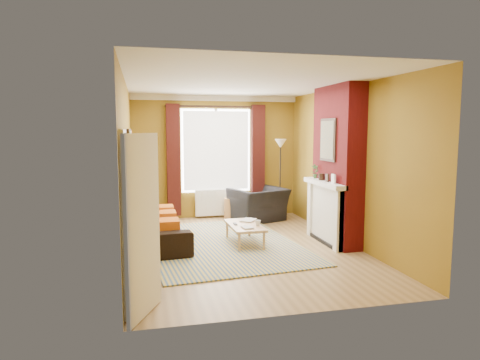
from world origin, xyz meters
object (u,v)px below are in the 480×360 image
(armchair, at_px, (258,204))
(coffee_table, at_px, (245,226))
(sofa, at_px, (158,227))
(wicker_stool, at_px, (233,208))
(floor_lamp, at_px, (280,156))

(armchair, bearing_deg, coffee_table, 47.61)
(armchair, height_order, coffee_table, armchair)
(sofa, distance_m, armchair, 2.75)
(armchair, distance_m, coffee_table, 2.02)
(sofa, relative_size, wicker_stool, 4.39)
(coffee_table, bearing_deg, floor_lamp, 55.61)
(wicker_stool, bearing_deg, coffee_table, -96.38)
(wicker_stool, bearing_deg, armchair, -30.26)
(sofa, xyz_separation_m, armchair, (2.27, 1.55, 0.06))
(armchair, height_order, floor_lamp, floor_lamp)
(floor_lamp, bearing_deg, coffee_table, -123.68)
(armchair, bearing_deg, floor_lamp, 169.79)
(sofa, xyz_separation_m, wicker_stool, (1.74, 1.86, -0.07))
(sofa, xyz_separation_m, coffee_table, (1.50, -0.32, 0.01))
(coffee_table, bearing_deg, wicker_stool, 82.92)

